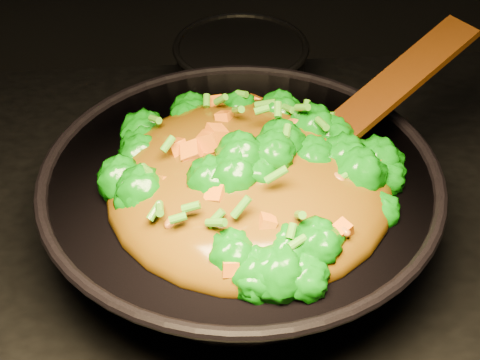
{
  "coord_description": "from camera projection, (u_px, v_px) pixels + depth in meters",
  "views": [
    {
      "loc": [
        -0.03,
        -0.63,
        1.56
      ],
      "look_at": [
        0.02,
        0.01,
        1.01
      ],
      "focal_mm": 55.0,
      "sensor_mm": 36.0,
      "label": 1
    }
  ],
  "objects": [
    {
      "name": "wok",
      "position": [
        241.0,
        216.0,
        0.87
      ],
      "size": [
        0.51,
        0.51,
        0.12
      ],
      "primitive_type": null,
      "rotation": [
        0.0,
        0.0,
        0.15
      ],
      "color": "black",
      "rests_on": "stovetop"
    },
    {
      "name": "spatula",
      "position": [
        369.0,
        106.0,
        0.84
      ],
      "size": [
        0.28,
        0.19,
        0.12
      ],
      "primitive_type": "cube",
      "rotation": [
        0.0,
        -0.38,
        0.53
      ],
      "color": "#391805",
      "rests_on": "wok"
    },
    {
      "name": "back_pot",
      "position": [
        241.0,
        76.0,
        1.12
      ],
      "size": [
        0.24,
        0.24,
        0.11
      ],
      "primitive_type": "cylinder",
      "rotation": [
        0.0,
        0.0,
        -0.29
      ],
      "color": "black",
      "rests_on": "stovetop"
    },
    {
      "name": "stir_fry",
      "position": [
        250.0,
        153.0,
        0.77
      ],
      "size": [
        0.33,
        0.33,
        0.11
      ],
      "primitive_type": null,
      "rotation": [
        0.0,
        0.0,
        0.06
      ],
      "color": "#0B6E07",
      "rests_on": "wok"
    }
  ]
}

